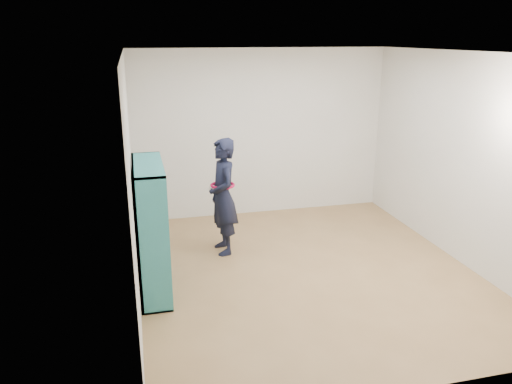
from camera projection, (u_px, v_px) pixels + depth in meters
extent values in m
plane|color=olive|center=(306.00, 271.00, 6.13)|extent=(4.50, 4.50, 0.00)
plane|color=white|center=(314.00, 52.00, 5.35)|extent=(4.50, 4.50, 0.00)
cube|color=silver|center=(132.00, 181.00, 5.29)|extent=(0.02, 4.50, 2.60)
cube|color=silver|center=(462.00, 159.00, 6.20)|extent=(0.02, 4.50, 2.60)
cube|color=silver|center=(261.00, 133.00, 7.83)|extent=(4.00, 0.02, 2.60)
cube|color=silver|center=(414.00, 245.00, 3.66)|extent=(4.00, 0.02, 2.60)
cube|color=teal|center=(154.00, 248.00, 4.99)|extent=(0.32, 0.02, 1.48)
cube|color=teal|center=(149.00, 212.00, 5.99)|extent=(0.32, 0.02, 1.48)
cube|color=teal|center=(155.00, 288.00, 5.71)|extent=(0.32, 1.11, 0.02)
cube|color=teal|center=(147.00, 165.00, 5.27)|extent=(0.32, 1.11, 0.02)
cube|color=teal|center=(137.00, 230.00, 5.46)|extent=(0.02, 1.11, 1.48)
cube|color=teal|center=(152.00, 235.00, 5.33)|extent=(0.30, 0.02, 1.43)
cube|color=teal|center=(151.00, 223.00, 5.65)|extent=(0.30, 0.02, 1.43)
cube|color=teal|center=(153.00, 258.00, 5.60)|extent=(0.30, 1.06, 0.02)
cube|color=teal|center=(151.00, 229.00, 5.49)|extent=(0.30, 1.06, 0.02)
cube|color=teal|center=(149.00, 198.00, 5.38)|extent=(0.30, 1.06, 0.02)
cube|color=beige|center=(159.00, 298.00, 5.36)|extent=(0.20, 0.13, 0.08)
cube|color=black|center=(157.00, 262.00, 5.18)|extent=(0.17, 0.15, 0.26)
cube|color=maroon|center=(155.00, 229.00, 5.07)|extent=(0.17, 0.15, 0.27)
cube|color=silver|center=(152.00, 205.00, 5.04)|extent=(0.20, 0.13, 0.05)
cube|color=navy|center=(157.00, 277.00, 5.62)|extent=(0.17, 0.15, 0.28)
cube|color=brown|center=(155.00, 249.00, 5.51)|extent=(0.17, 0.15, 0.24)
cube|color=#BFB28C|center=(153.00, 224.00, 5.47)|extent=(0.20, 0.13, 0.08)
cube|color=#26594C|center=(151.00, 187.00, 5.30)|extent=(0.17, 0.15, 0.24)
cube|color=beige|center=(156.00, 267.00, 5.96)|extent=(0.17, 0.15, 0.19)
cube|color=black|center=(153.00, 243.00, 5.91)|extent=(0.20, 0.13, 0.05)
cube|color=maroon|center=(152.00, 210.00, 5.74)|extent=(0.17, 0.15, 0.19)
cube|color=silver|center=(150.00, 180.00, 5.63)|extent=(0.17, 0.15, 0.20)
imported|color=black|center=(223.00, 197.00, 6.48)|extent=(0.42, 0.59, 1.54)
torus|color=#B70E3D|center=(223.00, 185.00, 6.43)|extent=(0.35, 0.35, 0.04)
cube|color=silver|center=(211.00, 188.00, 6.48)|extent=(0.04, 0.11, 0.14)
cube|color=black|center=(211.00, 188.00, 6.48)|extent=(0.04, 0.10, 0.13)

